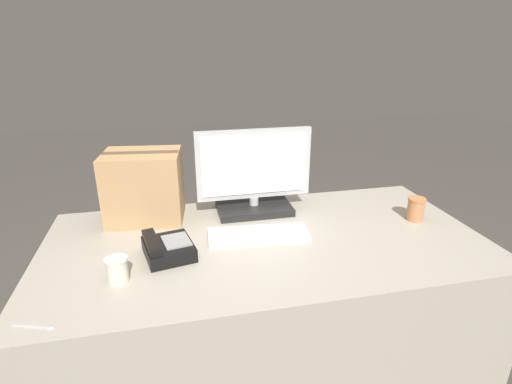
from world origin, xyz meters
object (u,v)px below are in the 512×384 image
object	(u,v)px
desk_phone	(167,248)
paper_cup_left	(117,270)
monitor	(254,178)
spoon	(39,327)
keyboard	(258,234)
cardboard_box	(144,187)
paper_cup_right	(416,209)

from	to	relation	value
desk_phone	paper_cup_left	xyz separation A→B (m)	(-0.17, -0.14, 0.01)
monitor	spoon	xyz separation A→B (m)	(-0.78, -0.67, -0.16)
keyboard	desk_phone	distance (m)	0.38
paper_cup_left	spoon	distance (m)	0.29
spoon	cardboard_box	world-z (taller)	cardboard_box
monitor	paper_cup_left	size ratio (longest dim) A/B	6.15
keyboard	paper_cup_right	world-z (taller)	paper_cup_right
keyboard	paper_cup_right	xyz separation A→B (m)	(0.73, 0.01, 0.04)
keyboard	cardboard_box	distance (m)	0.56
paper_cup_right	cardboard_box	xyz separation A→B (m)	(-1.19, 0.28, 0.10)
monitor	paper_cup_right	world-z (taller)	monitor
monitor	paper_cup_left	world-z (taller)	monitor
spoon	cardboard_box	distance (m)	0.77
monitor	paper_cup_right	bearing A→B (deg)	-20.23
spoon	paper_cup_right	bearing A→B (deg)	35.04
desk_phone	paper_cup_right	size ratio (longest dim) A/B	2.13
spoon	cardboard_box	xyz separation A→B (m)	(0.28, 0.70, 0.15)
spoon	paper_cup_left	bearing A→B (deg)	63.49
desk_phone	paper_cup_right	world-z (taller)	paper_cup_right
monitor	desk_phone	xyz separation A→B (m)	(-0.41, -0.34, -0.13)
paper_cup_left	spoon	xyz separation A→B (m)	(-0.20, -0.20, -0.04)
monitor	spoon	bearing A→B (deg)	-139.33
paper_cup_left	cardboard_box	bearing A→B (deg)	80.81
monitor	desk_phone	bearing A→B (deg)	-140.59
desk_phone	paper_cup_right	bearing A→B (deg)	-7.46
desk_phone	monitor	bearing A→B (deg)	27.69
desk_phone	spoon	bearing A→B (deg)	-149.69
keyboard	spoon	bearing A→B (deg)	-146.62
paper_cup_right	monitor	bearing A→B (deg)	159.77
spoon	cardboard_box	bearing A→B (deg)	87.15
desk_phone	paper_cup_right	xyz separation A→B (m)	(1.11, 0.08, 0.02)
monitor	cardboard_box	xyz separation A→B (m)	(-0.50, 0.02, -0.01)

